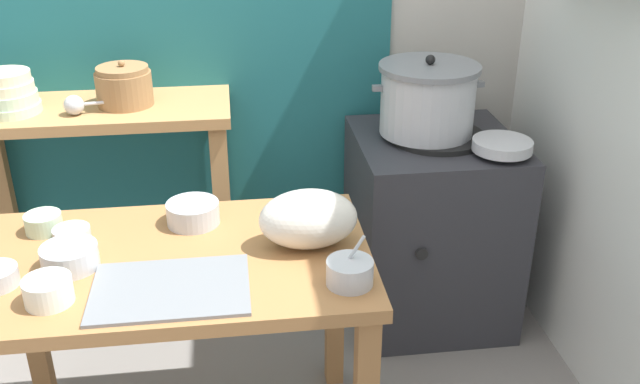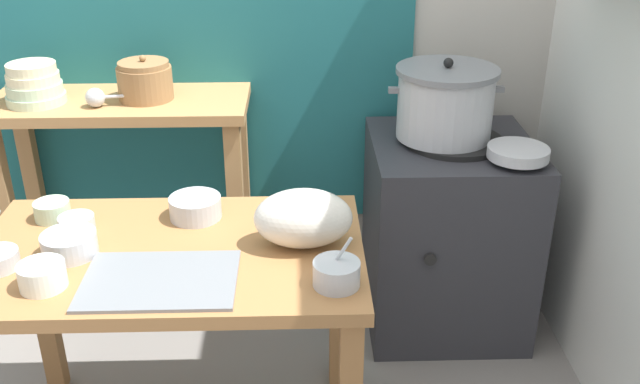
{
  "view_description": "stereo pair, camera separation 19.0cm",
  "coord_description": "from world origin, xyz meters",
  "px_view_note": "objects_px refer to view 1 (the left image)",
  "views": [
    {
      "loc": [
        0.16,
        -1.71,
        1.73
      ],
      "look_at": [
        0.41,
        0.18,
        0.82
      ],
      "focal_mm": 39.95,
      "sensor_mm": 36.0,
      "label": 1
    },
    {
      "loc": [
        0.35,
        -1.72,
        1.73
      ],
      "look_at": [
        0.41,
        0.18,
        0.82
      ],
      "focal_mm": 39.95,
      "sensor_mm": 36.0,
      "label": 2
    }
  ],
  "objects_px": {
    "wide_pan": "(502,145)",
    "prep_bowl_2": "(48,290)",
    "prep_table": "(176,290)",
    "prep_bowl_5": "(350,271)",
    "stove_block": "(430,227)",
    "clay_pot": "(124,86)",
    "prep_bowl_3": "(72,234)",
    "prep_bowl_6": "(43,222)",
    "bowl_stack_enamel": "(8,94)",
    "serving_tray": "(171,289)",
    "prep_bowl_0": "(193,212)",
    "plastic_bag": "(308,219)",
    "prep_bowl_4": "(70,256)",
    "back_shelf_table": "(104,162)",
    "steamer_pot": "(428,99)",
    "ladle": "(77,105)"
  },
  "relations": [
    {
      "from": "prep_bowl_0",
      "to": "prep_bowl_5",
      "type": "height_order",
      "value": "prep_bowl_5"
    },
    {
      "from": "serving_tray",
      "to": "prep_bowl_5",
      "type": "xyz_separation_m",
      "value": [
        0.46,
        -0.03,
        0.03
      ]
    },
    {
      "from": "prep_bowl_0",
      "to": "prep_bowl_5",
      "type": "distance_m",
      "value": 0.57
    },
    {
      "from": "prep_bowl_5",
      "to": "stove_block",
      "type": "bearing_deg",
      "value": 61.19
    },
    {
      "from": "serving_tray",
      "to": "prep_bowl_0",
      "type": "distance_m",
      "value": 0.37
    },
    {
      "from": "prep_bowl_0",
      "to": "wide_pan",
      "type": "bearing_deg",
      "value": 15.32
    },
    {
      "from": "wide_pan",
      "to": "prep_bowl_0",
      "type": "height_order",
      "value": "wide_pan"
    },
    {
      "from": "prep_bowl_3",
      "to": "prep_bowl_6",
      "type": "xyz_separation_m",
      "value": [
        -0.09,
        0.07,
        0.01
      ]
    },
    {
      "from": "clay_pot",
      "to": "prep_bowl_4",
      "type": "relative_size",
      "value": 1.32
    },
    {
      "from": "clay_pot",
      "to": "prep_bowl_5",
      "type": "height_order",
      "value": "clay_pot"
    },
    {
      "from": "bowl_stack_enamel",
      "to": "serving_tray",
      "type": "bearing_deg",
      "value": -57.83
    },
    {
      "from": "stove_block",
      "to": "prep_bowl_3",
      "type": "xyz_separation_m",
      "value": [
        -1.23,
        -0.55,
        0.36
      ]
    },
    {
      "from": "prep_bowl_3",
      "to": "prep_bowl_6",
      "type": "distance_m",
      "value": 0.12
    },
    {
      "from": "prep_bowl_2",
      "to": "prep_bowl_3",
      "type": "xyz_separation_m",
      "value": [
        0.0,
        0.3,
        -0.01
      ]
    },
    {
      "from": "bowl_stack_enamel",
      "to": "prep_bowl_4",
      "type": "distance_m",
      "value": 0.88
    },
    {
      "from": "stove_block",
      "to": "prep_bowl_4",
      "type": "xyz_separation_m",
      "value": [
        -1.21,
        -0.69,
        0.37
      ]
    },
    {
      "from": "prep_bowl_3",
      "to": "wide_pan",
      "type": "bearing_deg",
      "value": 14.46
    },
    {
      "from": "prep_bowl_4",
      "to": "prep_bowl_6",
      "type": "relative_size",
      "value": 1.42
    },
    {
      "from": "wide_pan",
      "to": "prep_bowl_5",
      "type": "height_order",
      "value": "prep_bowl_5"
    },
    {
      "from": "prep_bowl_3",
      "to": "prep_bowl_0",
      "type": "bearing_deg",
      "value": 11.74
    },
    {
      "from": "back_shelf_table",
      "to": "stove_block",
      "type": "distance_m",
      "value": 1.28
    },
    {
      "from": "clay_pot",
      "to": "prep_bowl_3",
      "type": "relative_size",
      "value": 1.91
    },
    {
      "from": "prep_table",
      "to": "bowl_stack_enamel",
      "type": "relative_size",
      "value": 5.21
    },
    {
      "from": "clay_pot",
      "to": "wide_pan",
      "type": "xyz_separation_m",
      "value": [
        1.32,
        -0.32,
        -0.17
      ]
    },
    {
      "from": "prep_bowl_3",
      "to": "prep_bowl_5",
      "type": "xyz_separation_m",
      "value": [
        0.75,
        -0.32,
        0.01
      ]
    },
    {
      "from": "prep_bowl_0",
      "to": "stove_block",
      "type": "bearing_deg",
      "value": 28.43
    },
    {
      "from": "prep_bowl_6",
      "to": "back_shelf_table",
      "type": "bearing_deg",
      "value": 82.43
    },
    {
      "from": "stove_block",
      "to": "wide_pan",
      "type": "distance_m",
      "value": 0.49
    },
    {
      "from": "prep_bowl_2",
      "to": "prep_bowl_4",
      "type": "xyz_separation_m",
      "value": [
        0.02,
        0.16,
        -0.0
      ]
    },
    {
      "from": "back_shelf_table",
      "to": "prep_bowl_3",
      "type": "height_order",
      "value": "back_shelf_table"
    },
    {
      "from": "wide_pan",
      "to": "prep_bowl_2",
      "type": "bearing_deg",
      "value": -154.66
    },
    {
      "from": "bowl_stack_enamel",
      "to": "ladle",
      "type": "distance_m",
      "value": 0.25
    },
    {
      "from": "bowl_stack_enamel",
      "to": "back_shelf_table",
      "type": "bearing_deg",
      "value": 6.88
    },
    {
      "from": "steamer_pot",
      "to": "ladle",
      "type": "distance_m",
      "value": 1.25
    },
    {
      "from": "stove_block",
      "to": "prep_bowl_3",
      "type": "bearing_deg",
      "value": -155.82
    },
    {
      "from": "prep_table",
      "to": "prep_bowl_5",
      "type": "height_order",
      "value": "prep_bowl_5"
    },
    {
      "from": "serving_tray",
      "to": "prep_bowl_6",
      "type": "distance_m",
      "value": 0.53
    },
    {
      "from": "serving_tray",
      "to": "steamer_pot",
      "type": "bearing_deg",
      "value": 43.9
    },
    {
      "from": "ladle",
      "to": "prep_table",
      "type": "bearing_deg",
      "value": -64.26
    },
    {
      "from": "steamer_pot",
      "to": "ladle",
      "type": "xyz_separation_m",
      "value": [
        -1.25,
        0.02,
        0.02
      ]
    },
    {
      "from": "back_shelf_table",
      "to": "clay_pot",
      "type": "distance_m",
      "value": 0.31
    },
    {
      "from": "prep_bowl_0",
      "to": "prep_bowl_4",
      "type": "distance_m",
      "value": 0.38
    },
    {
      "from": "stove_block",
      "to": "clay_pot",
      "type": "bearing_deg",
      "value": 173.47
    },
    {
      "from": "prep_table",
      "to": "prep_bowl_0",
      "type": "height_order",
      "value": "prep_bowl_0"
    },
    {
      "from": "stove_block",
      "to": "serving_tray",
      "type": "relative_size",
      "value": 1.95
    },
    {
      "from": "clay_pot",
      "to": "serving_tray",
      "type": "distance_m",
      "value": 1.02
    },
    {
      "from": "back_shelf_table",
      "to": "prep_table",
      "type": "bearing_deg",
      "value": -69.56
    },
    {
      "from": "prep_table",
      "to": "plastic_bag",
      "type": "bearing_deg",
      "value": 1.81
    },
    {
      "from": "stove_block",
      "to": "prep_bowl_0",
      "type": "height_order",
      "value": "prep_bowl_0"
    },
    {
      "from": "plastic_bag",
      "to": "serving_tray",
      "type": "bearing_deg",
      "value": -154.14
    }
  ]
}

